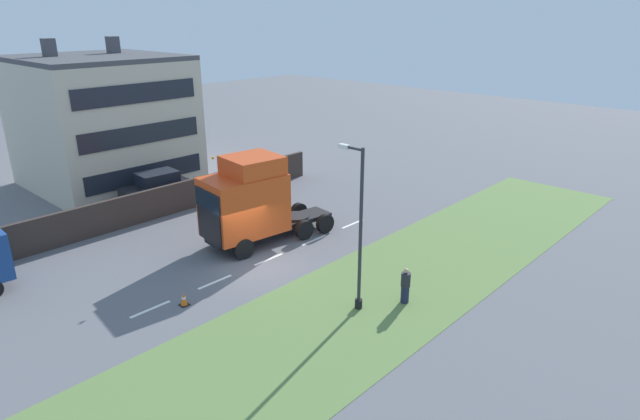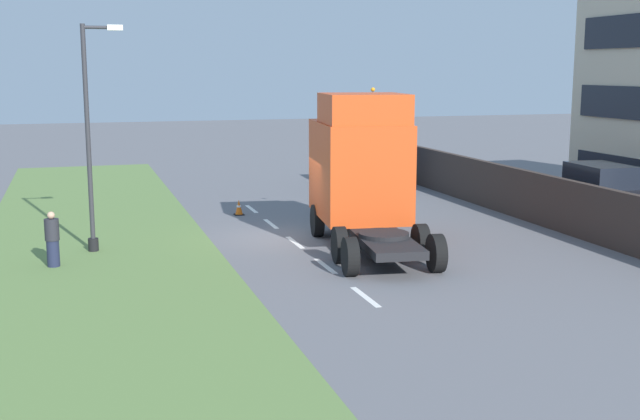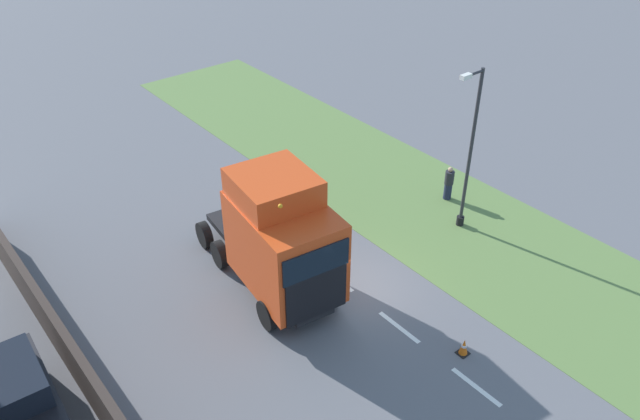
{
  "view_description": "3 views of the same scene",
  "coord_description": "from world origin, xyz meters",
  "px_view_note": "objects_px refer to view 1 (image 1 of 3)",
  "views": [
    {
      "loc": [
        -17.93,
        14.81,
        11.25
      ],
      "look_at": [
        -2.68,
        -1.5,
        3.02
      ],
      "focal_mm": 30.0,
      "sensor_mm": 36.0,
      "label": 1
    },
    {
      "loc": [
        -6.51,
        -24.52,
        5.4
      ],
      "look_at": [
        0.48,
        -1.82,
        1.2
      ],
      "focal_mm": 45.0,
      "sensor_mm": 36.0,
      "label": 2
    },
    {
      "loc": [
        11.42,
        12.45,
        14.54
      ],
      "look_at": [
        -0.3,
        -2.0,
        2.18
      ],
      "focal_mm": 35.0,
      "sensor_mm": 36.0,
      "label": 3
    }
  ],
  "objects_px": {
    "lamp_post": "(359,237)",
    "pedestrian": "(405,286)",
    "lorry_cab": "(249,202)",
    "traffic_cone_lead": "(184,299)",
    "parked_car": "(158,190)"
  },
  "relations": [
    {
      "from": "lamp_post",
      "to": "pedestrian",
      "type": "height_order",
      "value": "lamp_post"
    },
    {
      "from": "lamp_post",
      "to": "lorry_cab",
      "type": "bearing_deg",
      "value": -8.07
    },
    {
      "from": "lorry_cab",
      "to": "traffic_cone_lead",
      "type": "relative_size",
      "value": 12.79
    },
    {
      "from": "traffic_cone_lead",
      "to": "pedestrian",
      "type": "bearing_deg",
      "value": -135.55
    },
    {
      "from": "parked_car",
      "to": "lamp_post",
      "type": "distance_m",
      "value": 16.92
    },
    {
      "from": "lorry_cab",
      "to": "parked_car",
      "type": "distance_m",
      "value": 8.85
    },
    {
      "from": "lamp_post",
      "to": "pedestrian",
      "type": "xyz_separation_m",
      "value": [
        -1.19,
        -1.66,
        -2.35
      ]
    },
    {
      "from": "lamp_post",
      "to": "traffic_cone_lead",
      "type": "distance_m",
      "value": 7.62
    },
    {
      "from": "parked_car",
      "to": "lamp_post",
      "type": "relative_size",
      "value": 0.65
    },
    {
      "from": "lorry_cab",
      "to": "pedestrian",
      "type": "distance_m",
      "value": 9.35
    },
    {
      "from": "lorry_cab",
      "to": "traffic_cone_lead",
      "type": "bearing_deg",
      "value": 122.24
    },
    {
      "from": "parked_car",
      "to": "traffic_cone_lead",
      "type": "distance_m",
      "value": 12.86
    },
    {
      "from": "parked_car",
      "to": "traffic_cone_lead",
      "type": "relative_size",
      "value": 7.42
    },
    {
      "from": "parked_car",
      "to": "lamp_post",
      "type": "xyz_separation_m",
      "value": [
        -16.76,
        1.07,
        2.06
      ]
    },
    {
      "from": "parked_car",
      "to": "pedestrian",
      "type": "distance_m",
      "value": 17.96
    }
  ]
}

